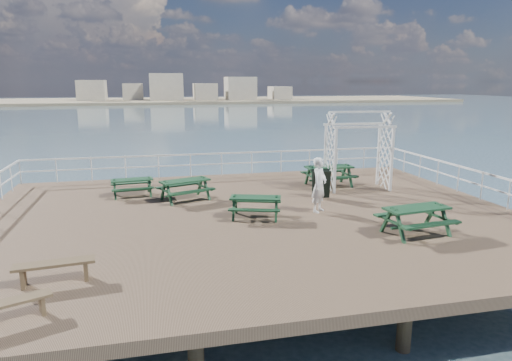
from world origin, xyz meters
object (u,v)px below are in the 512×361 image
at_px(picnic_table_c, 329,172).
at_px(picnic_table_e, 416,215).
at_px(flat_bench_far, 55,267).
at_px(picnic_table_d, 255,202).
at_px(flat_bench_near, 9,306).
at_px(trellis_arbor, 358,155).
at_px(person, 319,185).
at_px(picnic_table_b, 132,184).
at_px(picnic_table_a, 185,185).

relative_size(picnic_table_c, picnic_table_e, 0.97).
bearing_deg(picnic_table_e, flat_bench_far, 179.63).
bearing_deg(picnic_table_d, flat_bench_near, -119.97).
xyz_separation_m(picnic_table_c, trellis_arbor, (0.95, -0.74, 0.81)).
distance_m(picnic_table_c, trellis_arbor, 1.45).
bearing_deg(person, picnic_table_c, 19.91).
distance_m(flat_bench_near, trellis_arbor, 14.01).
relative_size(trellis_arbor, person, 1.71).
distance_m(picnic_table_e, person, 3.48).
xyz_separation_m(picnic_table_b, flat_bench_near, (-1.90, -9.39, -0.18)).
height_order(picnic_table_d, person, person).
bearing_deg(picnic_table_a, picnic_table_d, -73.53).
xyz_separation_m(picnic_table_c, flat_bench_far, (-9.57, -7.72, -0.26)).
distance_m(picnic_table_e, flat_bench_far, 9.74).
height_order(picnic_table_b, picnic_table_e, picnic_table_e).
xyz_separation_m(flat_bench_near, person, (8.23, 5.68, 0.63)).
bearing_deg(picnic_table_e, picnic_table_d, 140.16).
height_order(picnic_table_d, flat_bench_far, picnic_table_d).
bearing_deg(picnic_table_c, picnic_table_b, 178.19).
distance_m(picnic_table_c, person, 4.11).
height_order(picnic_table_a, picnic_table_e, picnic_table_e).
bearing_deg(trellis_arbor, flat_bench_far, -142.16).
distance_m(picnic_table_a, trellis_arbor, 7.20).
height_order(picnic_table_d, picnic_table_e, picnic_table_e).
height_order(picnic_table_e, flat_bench_far, picnic_table_e).
xyz_separation_m(flat_bench_near, flat_bench_far, (0.49, 1.62, 0.05)).
height_order(picnic_table_b, person, person).
relative_size(picnic_table_d, picnic_table_e, 0.94).
bearing_deg(picnic_table_b, picnic_table_d, -50.17).
height_order(flat_bench_near, trellis_arbor, trellis_arbor).
distance_m(picnic_table_c, flat_bench_far, 12.30).
bearing_deg(flat_bench_far, picnic_table_d, 28.53).
height_order(picnic_table_a, trellis_arbor, trellis_arbor).
xyz_separation_m(picnic_table_a, picnic_table_d, (2.07, -2.82, -0.05)).
xyz_separation_m(picnic_table_c, picnic_table_d, (-4.11, -3.86, -0.11)).
bearing_deg(trellis_arbor, picnic_table_c, 146.35).
height_order(picnic_table_a, picnic_table_d, picnic_table_a).
relative_size(picnic_table_b, picnic_table_e, 0.81).
bearing_deg(picnic_table_b, person, -36.54).
height_order(picnic_table_a, picnic_table_c, picnic_table_c).
xyz_separation_m(flat_bench_near, trellis_arbor, (11.01, 8.60, 1.12)).
distance_m(flat_bench_near, flat_bench_far, 1.69).
height_order(flat_bench_near, person, person).
distance_m(picnic_table_e, flat_bench_near, 10.53).
relative_size(picnic_table_a, trellis_arbor, 0.68).
bearing_deg(picnic_table_a, trellis_arbor, -17.45).
xyz_separation_m(picnic_table_d, person, (2.28, 0.20, 0.43)).
relative_size(picnic_table_c, trellis_arbor, 0.63).
xyz_separation_m(picnic_table_a, person, (4.35, -2.62, 0.38)).
height_order(picnic_table_a, person, person).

